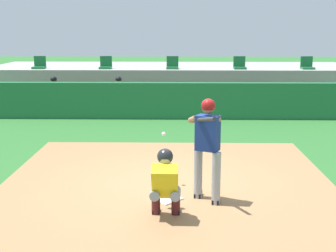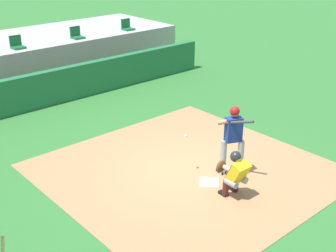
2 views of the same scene
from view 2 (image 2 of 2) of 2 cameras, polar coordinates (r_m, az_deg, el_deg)
ground_plane at (r=11.48m, az=2.32°, el=-5.63°), size 80.00×80.00×0.00m
dirt_infield at (r=11.48m, az=2.32°, el=-5.60°), size 6.40×6.40×0.01m
home_plate at (r=10.99m, az=5.22°, el=-7.03°), size 0.62×0.62×0.02m
batter_at_plate at (r=10.95m, az=8.11°, el=-1.30°), size 0.57×0.89×1.80m
catcher_crouched at (r=10.28m, az=8.30°, el=-5.74°), size 0.49×1.88×1.13m
dugout_wall at (r=16.17m, az=-13.76°, el=4.86°), size 13.00×0.30×1.20m
dugout_bench at (r=17.14m, az=-15.24°, el=4.43°), size 11.80×0.44×0.45m
stands_platform at (r=20.02m, az=-19.88°, el=7.98°), size 15.00×4.40×1.40m
stadium_seat_2 at (r=18.45m, az=-18.38°, el=9.64°), size 0.46×0.46×0.48m
stadium_seat_3 at (r=19.58m, az=-11.36°, el=11.11°), size 0.46×0.46×0.48m
stadium_seat_4 at (r=20.97m, az=-5.13°, el=12.28°), size 0.46×0.46×0.48m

